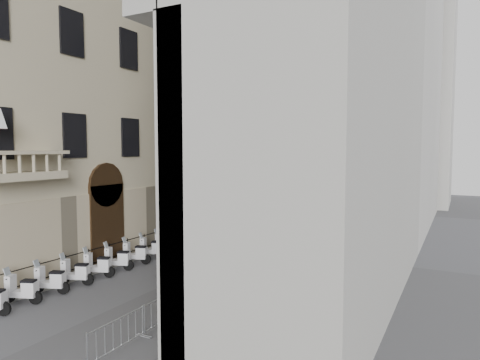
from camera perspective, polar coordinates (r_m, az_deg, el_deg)
The scene contains 31 objects.
left_building at distance 35.13m, azimuth -8.66°, elevation 21.81°, with size 5.00×36.00×34.00m, color #B9AD8F.
far_building at distance 55.13m, azimuth 14.89°, elevation 13.12°, with size 22.00×10.00×30.00m, color beige.
iron_fence at distance 29.07m, azimuth -7.85°, elevation -8.45°, with size 0.30×28.00×1.40m, color black, non-canonical shape.
blue_awning at distance 32.72m, azimuth 12.93°, elevation -7.09°, with size 1.60×3.00×3.00m, color navy, non-canonical shape.
scooter_1 at distance 20.35m, azimuth -26.99°, elevation -14.48°, with size 0.56×1.40×1.50m, color silver, non-canonical shape.
scooter_2 at distance 21.13m, azimuth -23.88°, elevation -13.69°, with size 0.56×1.40×1.50m, color silver, non-canonical shape.
scooter_3 at distance 21.96m, azimuth -21.01°, elevation -12.92°, with size 0.56×1.40×1.50m, color silver, non-canonical shape.
scooter_4 at distance 22.84m, azimuth -18.38°, elevation -12.18°, with size 0.56×1.40×1.50m, color silver, non-canonical shape.
scooter_5 at distance 23.77m, azimuth -15.96°, elevation -11.47°, with size 0.56×1.40×1.50m, color silver, non-canonical shape.
scooter_6 at distance 24.74m, azimuth -13.73°, elevation -10.80°, with size 0.56×1.40×1.50m, color silver, non-canonical shape.
scooter_7 at distance 25.75m, azimuth -11.69°, elevation -10.17°, with size 0.56×1.40×1.50m, color silver, non-canonical shape.
scooter_8 at distance 26.79m, azimuth -9.80°, elevation -9.58°, with size 0.56×1.40×1.50m, color silver, non-canonical shape.
scooter_9 at distance 27.86m, azimuth -8.07°, elevation -9.02°, with size 0.56×1.40×1.50m, color silver, non-canonical shape.
scooter_10 at distance 28.95m, azimuth -6.47°, elevation -8.50°, with size 0.56×1.40×1.50m, color silver, non-canonical shape.
scooter_11 at distance 30.06m, azimuth -5.00°, elevation -8.01°, with size 0.56×1.40×1.50m, color silver, non-canonical shape.
scooter_12 at distance 31.20m, azimuth -3.63°, elevation -7.54°, with size 0.56×1.40×1.50m, color silver, non-canonical shape.
scooter_13 at distance 32.35m, azimuth -2.36°, elevation -7.11°, with size 0.56×1.40×1.50m, color silver, non-canonical shape.
scooter_14 at distance 33.52m, azimuth -1.18°, elevation -6.71°, with size 0.56×1.40×1.50m, color silver, non-canonical shape.
scooter_15 at distance 34.71m, azimuth -0.09°, elevation -6.33°, with size 0.56×1.40×1.50m, color silver, non-canonical shape.
barrier_0 at distance 14.92m, azimuth -16.02°, elevation -21.22°, with size 0.60×2.40×1.10m, color #A5A8AD, non-canonical shape.
barrier_1 at distance 16.65m, azimuth -9.76°, elevation -18.33°, with size 0.60×2.40×1.10m, color #A5A8AD, non-canonical shape.
barrier_2 at distance 18.56m, azimuth -4.89°, elevation -15.86°, with size 0.60×2.40×1.10m, color #A5A8AD, non-canonical shape.
barrier_3 at distance 20.59m, azimuth -1.03°, elevation -13.78°, with size 0.60×2.40×1.10m, color #A5A8AD, non-canonical shape.
barrier_4 at distance 22.72m, azimuth 2.06°, elevation -12.05°, with size 0.60×2.40×1.10m, color #A5A8AD, non-canonical shape.
barrier_5 at distance 24.92m, azimuth 4.59°, elevation -10.59°, with size 0.60×2.40×1.10m, color #A5A8AD, non-canonical shape.
security_tent at distance 36.98m, azimuth 2.95°, elevation -1.54°, with size 3.90×3.90×3.17m.
street_lamp at distance 36.93m, azimuth 1.62°, elevation 0.98°, with size 2.25×1.00×7.24m.
info_kiosk at distance 30.91m, azimuth -1.36°, elevation -6.03°, with size 0.52×0.83×1.70m.
pedestrian_a at distance 33.63m, azimuth 9.46°, elevation -5.12°, with size 0.68×0.44×1.86m, color black.
pedestrian_b at distance 40.40m, azimuth 10.22°, elevation -3.76°, with size 0.77×0.60×1.58m, color black.
pedestrian_c at distance 35.26m, azimuth 6.63°, elevation -4.67°, with size 0.90×0.59×1.85m, color black.
Camera 1 is at (12.21, -5.07, 6.38)m, focal length 32.00 mm.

